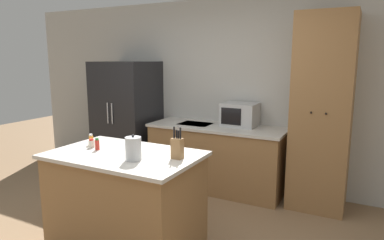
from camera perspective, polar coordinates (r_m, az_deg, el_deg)
The scene contains 12 objects.
wall_back at distance 4.89m, azimuth 6.13°, elevation 4.52°, with size 7.20×0.06×2.60m.
refrigerator at distance 5.35m, azimuth -10.75°, elevation 0.23°, with size 0.86×0.77×1.74m.
back_counter at distance 4.74m, azimuth 4.10°, elevation -6.19°, with size 1.86×0.70×0.88m.
pantry_cabinet at distance 4.29m, azimuth 20.82°, elevation 1.05°, with size 0.65×0.60×2.30m.
kitchen_island at distance 3.44m, azimuth -10.99°, elevation -12.70°, with size 1.42×0.90×0.91m.
microwave at distance 4.62m, azimuth 7.95°, elevation 0.90°, with size 0.45×0.37×0.31m.
knife_block at distance 3.04m, azimuth -2.46°, elevation -4.62°, with size 0.10×0.07×0.29m.
spice_bottle_tall_dark at distance 3.68m, azimuth -16.47°, elevation -3.16°, with size 0.04×0.04×0.11m.
spice_bottle_short_red at distance 3.57m, azimuth -16.39°, elevation -3.76°, with size 0.06×0.06×0.09m.
spice_bottle_amber_oil at distance 3.46m, azimuth -15.53°, elevation -3.93°, with size 0.04×0.04×0.12m.
kettle at distance 3.03m, azimuth -9.76°, elevation -4.73°, with size 0.14×0.14×0.23m.
fire_extinguisher at distance 5.83m, azimuth -16.42°, elevation -5.82°, with size 0.12×0.12×0.48m.
Camera 1 is at (1.78, -2.20, 1.79)m, focal length 32.00 mm.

